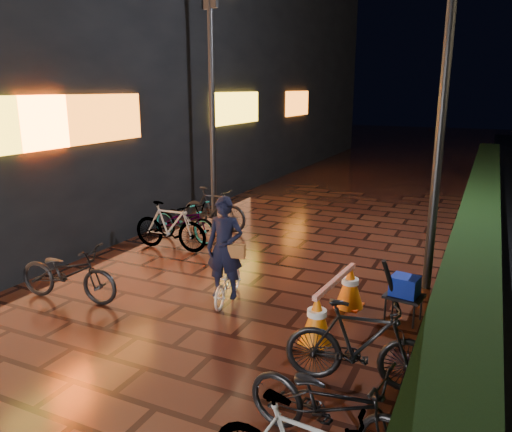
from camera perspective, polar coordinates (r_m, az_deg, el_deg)
The scene contains 10 objects.
ground at distance 6.20m, azimuth -12.54°, elevation -16.64°, with size 80.00×80.00×0.00m, color #381911.
hedge at distance 12.42m, azimuth 24.29°, elevation 0.74°, with size 0.70×20.00×1.00m, color black.
storefront_block at distance 20.29m, azimuth -14.92°, elevation 17.74°, with size 12.09×22.00×9.00m.
lamp_post_hedge at distance 8.12m, azimuth 20.52°, elevation 11.39°, with size 0.50×0.15×5.20m.
lamp_post_sf at distance 12.28m, azimuth -5.05°, elevation 13.15°, with size 0.50×0.25×5.27m.
cyclist at distance 7.52m, azimuth -3.44°, elevation -5.46°, with size 0.63×1.20×1.64m.
traffic_barrier at distance 7.03m, azimuth 8.98°, elevation -9.53°, with size 0.52×1.64×0.66m.
cart_assembly at distance 7.25m, azimuth 16.51°, elevation -7.93°, with size 0.58×0.51×0.94m.
parked_bikes_storefront at distance 9.96m, azimuth -10.40°, elevation -1.55°, with size 1.84×5.02×0.98m.
parked_bikes_hedge at distance 4.82m, azimuth 9.07°, elevation -19.76°, with size 1.76×2.56×0.98m.
Camera 1 is at (3.37, -4.13, 3.16)m, focal length 35.00 mm.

